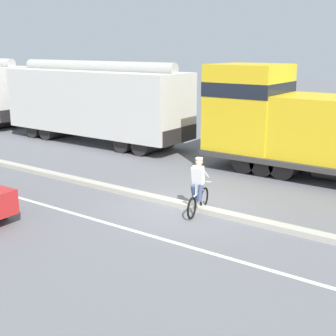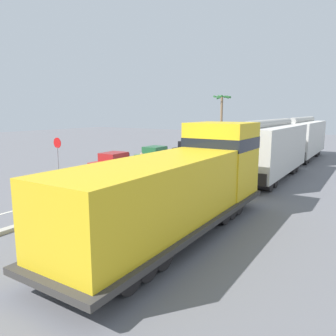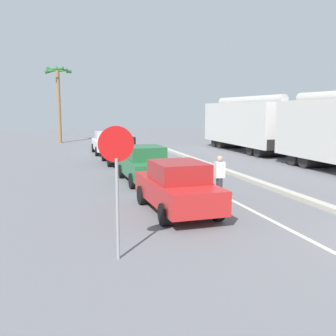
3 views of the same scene
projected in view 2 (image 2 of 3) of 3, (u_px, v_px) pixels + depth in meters
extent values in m
plane|color=slate|center=(119.00, 196.00, 18.55)|extent=(120.00, 120.00, 0.00)
cube|color=#B2AD9E|center=(174.00, 177.00, 23.53)|extent=(0.36, 36.00, 0.16)
cube|color=silver|center=(147.00, 174.00, 24.81)|extent=(0.14, 36.00, 0.01)
cube|color=gold|center=(165.00, 192.00, 11.66)|extent=(2.70, 9.86, 2.40)
cube|color=gold|center=(221.00, 159.00, 15.72)|extent=(2.80, 2.80, 3.50)
cube|color=black|center=(222.00, 143.00, 15.59)|extent=(2.83, 2.83, 0.56)
cube|color=#383533|center=(173.00, 219.00, 12.36)|extent=(3.10, 11.60, 0.20)
cylinder|color=#4C4947|center=(173.00, 223.00, 12.39)|extent=(1.10, 3.00, 1.10)
cylinder|color=black|center=(217.00, 200.00, 15.72)|extent=(2.40, 1.00, 1.00)
cylinder|color=black|center=(209.00, 204.00, 15.05)|extent=(2.40, 1.00, 1.00)
cylinder|color=black|center=(202.00, 209.00, 14.38)|extent=(2.40, 1.00, 1.00)
cylinder|color=black|center=(134.00, 246.00, 10.41)|extent=(2.40, 1.00, 1.00)
cylinder|color=black|center=(117.00, 255.00, 9.74)|extent=(2.40, 1.00, 1.00)
cylinder|color=black|center=(98.00, 266.00, 9.07)|extent=(2.40, 1.00, 1.00)
cube|color=beige|center=(270.00, 148.00, 22.93)|extent=(2.90, 10.40, 3.10)
cylinder|color=#ACA9A3|center=(271.00, 124.00, 22.64)|extent=(0.60, 9.88, 0.60)
cube|color=black|center=(286.00, 157.00, 27.51)|extent=(2.61, 0.10, 0.70)
cube|color=black|center=(244.00, 178.00, 18.77)|extent=(2.61, 0.10, 0.70)
cylinder|color=black|center=(282.00, 165.00, 26.36)|extent=(2.46, 0.90, 0.90)
cylinder|color=black|center=(278.00, 167.00, 25.45)|extent=(2.46, 0.90, 0.90)
cylinder|color=black|center=(257.00, 179.00, 21.00)|extent=(2.46, 0.90, 0.90)
cylinder|color=black|center=(252.00, 182.00, 20.08)|extent=(2.46, 0.90, 0.90)
cube|color=silver|center=(302.00, 137.00, 32.59)|extent=(2.90, 10.40, 3.10)
cylinder|color=#AFADA7|center=(303.00, 120.00, 32.29)|extent=(0.60, 9.88, 0.60)
cube|color=black|center=(310.00, 145.00, 37.16)|extent=(2.61, 0.10, 0.70)
cube|color=black|center=(289.00, 155.00, 28.42)|extent=(2.61, 0.10, 0.70)
cylinder|color=black|center=(308.00, 151.00, 36.02)|extent=(2.46, 0.90, 0.90)
cylinder|color=black|center=(306.00, 152.00, 35.10)|extent=(2.46, 0.90, 0.90)
cylinder|color=black|center=(295.00, 157.00, 30.65)|extent=(2.46, 0.90, 0.90)
cylinder|color=black|center=(293.00, 159.00, 29.74)|extent=(2.46, 0.90, 0.90)
cube|color=red|center=(115.00, 165.00, 25.23)|extent=(1.82, 4.25, 0.70)
cube|color=maroon|center=(114.00, 156.00, 24.99)|extent=(1.56, 1.94, 0.60)
cube|color=#1E232D|center=(122.00, 156.00, 25.84)|extent=(1.43, 0.16, 0.51)
cylinder|color=black|center=(118.00, 166.00, 26.80)|extent=(0.24, 0.65, 0.64)
cylinder|color=black|center=(134.00, 167.00, 25.98)|extent=(0.24, 0.65, 0.64)
cylinder|color=black|center=(96.00, 171.00, 24.59)|extent=(0.24, 0.65, 0.64)
cylinder|color=black|center=(112.00, 173.00, 23.78)|extent=(0.24, 0.65, 0.64)
cube|color=#286B3D|center=(156.00, 157.00, 29.57)|extent=(1.75, 4.22, 0.70)
cube|color=#225B34|center=(155.00, 150.00, 29.34)|extent=(1.52, 1.92, 0.60)
cube|color=#1E232D|center=(161.00, 149.00, 30.18)|extent=(1.43, 0.14, 0.51)
cylinder|color=black|center=(156.00, 158.00, 31.14)|extent=(0.23, 0.64, 0.64)
cylinder|color=black|center=(171.00, 159.00, 30.31)|extent=(0.23, 0.64, 0.64)
cylinder|color=black|center=(140.00, 162.00, 28.96)|extent=(0.23, 0.64, 0.64)
cylinder|color=black|center=(155.00, 163.00, 28.12)|extent=(0.23, 0.64, 0.64)
cube|color=black|center=(189.00, 150.00, 34.95)|extent=(1.74, 4.22, 0.70)
cube|color=black|center=(188.00, 144.00, 34.71)|extent=(1.52, 1.91, 0.60)
cube|color=#1E232D|center=(193.00, 143.00, 35.55)|extent=(1.43, 0.13, 0.51)
cylinder|color=black|center=(188.00, 151.00, 36.52)|extent=(0.23, 0.64, 0.64)
cylinder|color=black|center=(201.00, 152.00, 35.68)|extent=(0.23, 0.64, 0.64)
cylinder|color=black|center=(176.00, 154.00, 34.34)|extent=(0.23, 0.64, 0.64)
cylinder|color=black|center=(190.00, 155.00, 33.50)|extent=(0.23, 0.64, 0.64)
cube|color=silver|center=(209.00, 145.00, 39.50)|extent=(1.70, 4.20, 0.70)
cube|color=beige|center=(209.00, 140.00, 39.26)|extent=(1.50, 1.90, 0.60)
cube|color=#1E232D|center=(212.00, 140.00, 40.11)|extent=(1.43, 0.12, 0.51)
cylinder|color=black|center=(208.00, 147.00, 41.07)|extent=(0.22, 0.64, 0.64)
cylinder|color=black|center=(220.00, 148.00, 40.22)|extent=(0.22, 0.64, 0.64)
cylinder|color=black|center=(198.00, 149.00, 38.90)|extent=(0.22, 0.64, 0.64)
cylinder|color=black|center=(211.00, 150.00, 38.05)|extent=(0.22, 0.64, 0.64)
torus|color=black|center=(118.00, 193.00, 17.92)|extent=(0.66, 0.19, 0.66)
torus|color=black|center=(101.00, 191.00, 18.29)|extent=(0.66, 0.19, 0.66)
cylinder|color=silver|center=(109.00, 186.00, 18.05)|extent=(0.78, 0.20, 0.05)
cylinder|color=silver|center=(111.00, 190.00, 18.05)|extent=(0.48, 0.14, 0.36)
cylinder|color=silver|center=(106.00, 183.00, 18.11)|extent=(0.04, 0.04, 0.30)
cylinder|color=silver|center=(116.00, 183.00, 17.85)|extent=(0.13, 0.48, 0.04)
cylinder|color=#38476B|center=(108.00, 185.00, 18.18)|extent=(0.32, 0.20, 0.52)
cylinder|color=#38476B|center=(106.00, 186.00, 18.00)|extent=(0.29, 0.19, 0.52)
cube|color=white|center=(108.00, 176.00, 17.97)|extent=(0.39, 0.40, 0.57)
sphere|color=beige|center=(109.00, 169.00, 17.88)|extent=(0.22, 0.22, 0.22)
cylinder|color=white|center=(109.00, 168.00, 17.87)|extent=(0.22, 0.22, 0.05)
cylinder|color=white|center=(113.00, 176.00, 18.05)|extent=(0.47, 0.18, 0.36)
cylinder|color=white|center=(110.00, 177.00, 17.76)|extent=(0.47, 0.18, 0.36)
cylinder|color=gray|center=(58.00, 162.00, 23.57)|extent=(0.07, 0.07, 2.20)
cylinder|color=red|center=(57.00, 143.00, 23.35)|extent=(0.76, 0.03, 0.76)
cylinder|color=white|center=(57.00, 143.00, 23.36)|extent=(0.48, 0.02, 0.48)
cylinder|color=#846647|center=(221.00, 120.00, 49.55)|extent=(0.36, 0.36, 6.84)
cone|color=#2D7033|center=(227.00, 96.00, 48.42)|extent=(0.48, 1.84, 0.47)
cone|color=#2D7033|center=(227.00, 97.00, 49.24)|extent=(1.60, 1.39, 0.37)
cone|color=#2D7033|center=(222.00, 97.00, 49.82)|extent=(1.83, 0.89, 0.75)
cone|color=#2D7033|center=(216.00, 97.00, 49.36)|extent=(0.47, 1.82, 0.32)
cone|color=#2D7033|center=(218.00, 96.00, 48.43)|extent=(1.81, 0.95, 0.39)
cone|color=#2D7033|center=(223.00, 96.00, 48.07)|extent=(1.72, 1.23, 0.69)
cylinder|color=#33333D|center=(142.00, 168.00, 25.07)|extent=(0.22, 0.22, 0.85)
cube|color=white|center=(142.00, 159.00, 24.95)|extent=(0.34, 0.22, 0.56)
sphere|color=tan|center=(142.00, 154.00, 24.88)|extent=(0.20, 0.20, 0.20)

